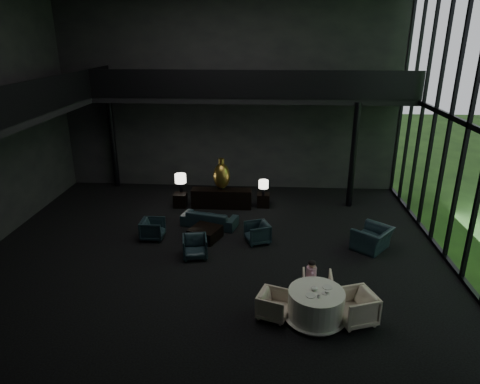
# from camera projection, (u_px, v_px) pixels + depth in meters

# --- Properties ---
(floor) EXTENTS (14.00, 12.00, 0.02)m
(floor) POSITION_uv_depth(u_px,v_px,m) (214.00, 250.00, 13.25)
(floor) COLOR black
(floor) RESTS_ON ground
(wall_back) EXTENTS (14.00, 0.04, 8.00)m
(wall_back) POSITION_uv_depth(u_px,v_px,m) (230.00, 94.00, 17.47)
(wall_back) COLOR black
(wall_back) RESTS_ON ground
(wall_front) EXTENTS (14.00, 0.04, 8.00)m
(wall_front) POSITION_uv_depth(u_px,v_px,m) (159.00, 201.00, 6.24)
(wall_front) COLOR black
(wall_front) RESTS_ON ground
(curtain_wall) EXTENTS (0.20, 12.00, 8.00)m
(curtain_wall) POSITION_uv_depth(u_px,v_px,m) (469.00, 125.00, 11.44)
(curtain_wall) COLOR black
(curtain_wall) RESTS_ON ground
(mezzanine_left) EXTENTS (2.00, 12.00, 0.25)m
(mezzanine_left) POSITION_uv_depth(u_px,v_px,m) (3.00, 119.00, 12.22)
(mezzanine_left) COLOR black
(mezzanine_left) RESTS_ON wall_left
(mezzanine_back) EXTENTS (12.00, 2.00, 0.25)m
(mezzanine_back) POSITION_uv_depth(u_px,v_px,m) (254.00, 97.00, 16.48)
(mezzanine_back) COLOR black
(mezzanine_back) RESTS_ON wall_back
(railing_left) EXTENTS (0.06, 12.00, 1.00)m
(railing_left) POSITION_uv_depth(u_px,v_px,m) (33.00, 99.00, 11.95)
(railing_left) COLOR black
(railing_left) RESTS_ON mezzanine_left
(railing_back) EXTENTS (12.00, 0.06, 1.00)m
(railing_back) POSITION_uv_depth(u_px,v_px,m) (253.00, 84.00, 15.33)
(railing_back) COLOR black
(railing_back) RESTS_ON mezzanine_back
(column_nw) EXTENTS (0.24, 0.24, 4.00)m
(column_nw) POSITION_uv_depth(u_px,v_px,m) (113.00, 141.00, 18.19)
(column_nw) COLOR black
(column_nw) RESTS_ON floor
(column_ne) EXTENTS (0.24, 0.24, 4.00)m
(column_ne) POSITION_uv_depth(u_px,v_px,m) (353.00, 156.00, 16.01)
(column_ne) COLOR black
(column_ne) RESTS_ON floor
(console) EXTENTS (2.29, 0.52, 0.73)m
(console) POSITION_uv_depth(u_px,v_px,m) (222.00, 198.00, 16.41)
(console) COLOR black
(console) RESTS_ON floor
(bronze_urn) EXTENTS (0.63, 0.63, 1.18)m
(bronze_urn) POSITION_uv_depth(u_px,v_px,m) (222.00, 176.00, 16.24)
(bronze_urn) COLOR #A48B3D
(bronze_urn) RESTS_ON console
(side_table_left) EXTENTS (0.48, 0.48, 0.53)m
(side_table_left) POSITION_uv_depth(u_px,v_px,m) (180.00, 200.00, 16.51)
(side_table_left) COLOR black
(side_table_left) RESTS_ON floor
(table_lamp_left) EXTENTS (0.43, 0.43, 0.72)m
(table_lamp_left) POSITION_uv_depth(u_px,v_px,m) (181.00, 179.00, 16.45)
(table_lamp_left) COLOR black
(table_lamp_left) RESTS_ON side_table_left
(side_table_right) EXTENTS (0.47, 0.47, 0.52)m
(side_table_right) POSITION_uv_depth(u_px,v_px,m) (263.00, 200.00, 16.53)
(side_table_right) COLOR black
(side_table_right) RESTS_ON floor
(table_lamp_right) EXTENTS (0.37, 0.37, 0.61)m
(table_lamp_right) POSITION_uv_depth(u_px,v_px,m) (264.00, 185.00, 16.10)
(table_lamp_right) COLOR black
(table_lamp_right) RESTS_ON side_table_right
(sofa) EXTENTS (1.85, 0.94, 0.69)m
(sofa) POSITION_uv_depth(u_px,v_px,m) (209.00, 217.00, 14.82)
(sofa) COLOR black
(sofa) RESTS_ON floor
(lounge_armchair_west) EXTENTS (0.63, 0.68, 0.69)m
(lounge_armchair_west) POSITION_uv_depth(u_px,v_px,m) (153.00, 229.00, 13.89)
(lounge_armchair_west) COLOR #132631
(lounge_armchair_west) RESTS_ON floor
(lounge_armchair_east) EXTENTS (0.82, 0.84, 0.69)m
(lounge_armchair_east) POSITION_uv_depth(u_px,v_px,m) (257.00, 232.00, 13.65)
(lounge_armchair_east) COLOR #1E3B41
(lounge_armchair_east) RESTS_ON floor
(lounge_armchair_south) EXTENTS (0.78, 0.75, 0.69)m
(lounge_armchair_south) POSITION_uv_depth(u_px,v_px,m) (195.00, 246.00, 12.74)
(lounge_armchair_south) COLOR black
(lounge_armchair_south) RESTS_ON floor
(window_armchair) EXTENTS (1.30, 1.35, 1.00)m
(window_armchair) POSITION_uv_depth(u_px,v_px,m) (372.00, 234.00, 13.15)
(window_armchair) COLOR black
(window_armchair) RESTS_ON floor
(coffee_table) EXTENTS (1.15, 1.15, 0.39)m
(coffee_table) POSITION_uv_depth(u_px,v_px,m) (205.00, 233.00, 13.92)
(coffee_table) COLOR black
(coffee_table) RESTS_ON floor
(dining_table) EXTENTS (1.47, 1.47, 0.75)m
(dining_table) POSITION_uv_depth(u_px,v_px,m) (316.00, 307.00, 9.95)
(dining_table) COLOR white
(dining_table) RESTS_ON floor
(dining_chair_north) EXTENTS (0.73, 0.69, 0.72)m
(dining_chair_north) POSITION_uv_depth(u_px,v_px,m) (317.00, 285.00, 10.76)
(dining_chair_north) COLOR beige
(dining_chair_north) RESTS_ON floor
(dining_chair_east) EXTENTS (1.06, 1.10, 0.90)m
(dining_chair_east) POSITION_uv_depth(u_px,v_px,m) (356.00, 305.00, 9.82)
(dining_chair_east) COLOR beige
(dining_chair_east) RESTS_ON floor
(dining_chair_west) EXTENTS (0.75, 0.78, 0.64)m
(dining_chair_west) POSITION_uv_depth(u_px,v_px,m) (274.00, 305.00, 10.04)
(dining_chair_west) COLOR beige
(dining_chair_west) RESTS_ON floor
(child) EXTENTS (0.26, 0.26, 0.55)m
(child) POSITION_uv_depth(u_px,v_px,m) (312.00, 271.00, 10.71)
(child) COLOR #CA838E
(child) RESTS_ON dining_chair_north
(plate_a) EXTENTS (0.30, 0.30, 0.01)m
(plate_a) POSITION_uv_depth(u_px,v_px,m) (311.00, 295.00, 9.64)
(plate_a) COLOR white
(plate_a) RESTS_ON dining_table
(plate_b) EXTENTS (0.29, 0.29, 0.02)m
(plate_b) POSITION_uv_depth(u_px,v_px,m) (327.00, 287.00, 9.95)
(plate_b) COLOR white
(plate_b) RESTS_ON dining_table
(saucer) EXTENTS (0.17, 0.17, 0.01)m
(saucer) POSITION_uv_depth(u_px,v_px,m) (325.00, 293.00, 9.73)
(saucer) COLOR white
(saucer) RESTS_ON dining_table
(coffee_cup) EXTENTS (0.11, 0.11, 0.06)m
(coffee_cup) POSITION_uv_depth(u_px,v_px,m) (327.00, 292.00, 9.71)
(coffee_cup) COLOR white
(coffee_cup) RESTS_ON saucer
(cereal_bowl) EXTENTS (0.16, 0.16, 0.08)m
(cereal_bowl) POSITION_uv_depth(u_px,v_px,m) (314.00, 288.00, 9.85)
(cereal_bowl) COLOR white
(cereal_bowl) RESTS_ON dining_table
(cream_pot) EXTENTS (0.06, 0.06, 0.06)m
(cream_pot) POSITION_uv_depth(u_px,v_px,m) (318.00, 297.00, 9.56)
(cream_pot) COLOR #99999E
(cream_pot) RESTS_ON dining_table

